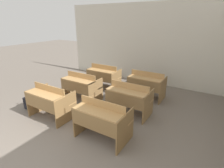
% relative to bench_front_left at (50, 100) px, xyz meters
% --- Properties ---
extents(wall_back, '(6.53, 0.06, 3.02)m').
position_rel_bench_front_left_xyz_m(wall_back, '(0.71, 3.92, 1.04)').
color(wall_back, beige).
rests_on(wall_back, ground_plane).
extents(bench_front_left, '(1.08, 0.71, 0.88)m').
position_rel_bench_front_left_xyz_m(bench_front_left, '(0.00, 0.00, 0.00)').
color(bench_front_left, olive).
rests_on(bench_front_left, ground_plane).
extents(bench_front_right, '(1.08, 0.71, 0.88)m').
position_rel_bench_front_left_xyz_m(bench_front_right, '(1.62, -0.01, 0.00)').
color(bench_front_right, olive).
rests_on(bench_front_right, ground_plane).
extents(bench_second_left, '(1.08, 0.71, 0.88)m').
position_rel_bench_front_left_xyz_m(bench_second_left, '(-0.02, 1.22, 0.00)').
color(bench_second_left, olive).
rests_on(bench_second_left, ground_plane).
extents(bench_second_right, '(1.08, 0.71, 0.88)m').
position_rel_bench_front_left_xyz_m(bench_second_right, '(1.64, 1.20, 0.00)').
color(bench_second_right, olive).
rests_on(bench_second_right, ground_plane).
extents(bench_third_left, '(1.08, 0.71, 0.88)m').
position_rel_bench_front_left_xyz_m(bench_third_left, '(-0.01, 2.44, 0.00)').
color(bench_third_left, olive).
rests_on(bench_third_left, ground_plane).
extents(bench_third_right, '(1.08, 0.71, 0.88)m').
position_rel_bench_front_left_xyz_m(bench_third_right, '(1.64, 2.44, 0.00)').
color(bench_third_right, olive).
rests_on(bench_third_right, ground_plane).
extents(schoolbag, '(0.33, 0.27, 0.34)m').
position_rel_bench_front_left_xyz_m(schoolbag, '(-0.88, 0.01, -0.31)').
color(schoolbag, black).
rests_on(schoolbag, ground_plane).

